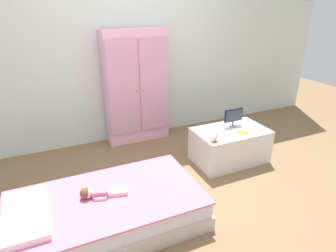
{
  "coord_description": "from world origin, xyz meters",
  "views": [
    {
      "loc": [
        -1.07,
        -2.13,
        1.79
      ],
      "look_at": [
        0.07,
        0.4,
        0.59
      ],
      "focal_mm": 30.94,
      "sensor_mm": 36.0,
      "label": 1
    }
  ],
  "objects_px": {
    "doll": "(95,193)",
    "wardrobe": "(136,87)",
    "rocking_horse_toy": "(215,138)",
    "bed": "(107,211)",
    "tv_stand": "(230,145)",
    "book_yellow": "(242,132)",
    "tv_monitor": "(233,116)"
  },
  "relations": [
    {
      "from": "doll",
      "to": "rocking_horse_toy",
      "type": "relative_size",
      "value": 3.73
    },
    {
      "from": "bed",
      "to": "tv_stand",
      "type": "distance_m",
      "value": 1.68
    },
    {
      "from": "rocking_horse_toy",
      "to": "bed",
      "type": "bearing_deg",
      "value": -166.39
    },
    {
      "from": "tv_stand",
      "to": "book_yellow",
      "type": "xyz_separation_m",
      "value": [
        0.06,
        -0.12,
        0.21
      ]
    },
    {
      "from": "wardrobe",
      "to": "bed",
      "type": "bearing_deg",
      "value": -117.75
    },
    {
      "from": "doll",
      "to": "rocking_horse_toy",
      "type": "height_order",
      "value": "rocking_horse_toy"
    },
    {
      "from": "doll",
      "to": "tv_monitor",
      "type": "xyz_separation_m",
      "value": [
        1.77,
        0.54,
        0.2
      ]
    },
    {
      "from": "bed",
      "to": "doll",
      "type": "xyz_separation_m",
      "value": [
        -0.08,
        0.04,
        0.18
      ]
    },
    {
      "from": "wardrobe",
      "to": "tv_monitor",
      "type": "height_order",
      "value": "wardrobe"
    },
    {
      "from": "doll",
      "to": "wardrobe",
      "type": "xyz_separation_m",
      "value": [
        0.88,
        1.48,
        0.42
      ]
    },
    {
      "from": "tv_stand",
      "to": "tv_monitor",
      "type": "distance_m",
      "value": 0.35
    },
    {
      "from": "bed",
      "to": "wardrobe",
      "type": "bearing_deg",
      "value": 62.25
    },
    {
      "from": "bed",
      "to": "wardrobe",
      "type": "distance_m",
      "value": 1.82
    },
    {
      "from": "tv_stand",
      "to": "tv_monitor",
      "type": "xyz_separation_m",
      "value": [
        0.09,
        0.09,
        0.33
      ]
    },
    {
      "from": "doll",
      "to": "tv_stand",
      "type": "relative_size",
      "value": 0.46
    },
    {
      "from": "tv_monitor",
      "to": "bed",
      "type": "bearing_deg",
      "value": -160.88
    },
    {
      "from": "rocking_horse_toy",
      "to": "wardrobe",
      "type": "bearing_deg",
      "value": 110.55
    },
    {
      "from": "bed",
      "to": "tv_stand",
      "type": "height_order",
      "value": "tv_stand"
    },
    {
      "from": "wardrobe",
      "to": "rocking_horse_toy",
      "type": "height_order",
      "value": "wardrobe"
    },
    {
      "from": "bed",
      "to": "tv_monitor",
      "type": "relative_size",
      "value": 6.64
    },
    {
      "from": "rocking_horse_toy",
      "to": "book_yellow",
      "type": "xyz_separation_m",
      "value": [
        0.41,
        0.07,
        -0.04
      ]
    },
    {
      "from": "tv_stand",
      "to": "book_yellow",
      "type": "distance_m",
      "value": 0.25
    },
    {
      "from": "tv_monitor",
      "to": "doll",
      "type": "bearing_deg",
      "value": -162.91
    },
    {
      "from": "book_yellow",
      "to": "wardrobe",
      "type": "bearing_deg",
      "value": 127.13
    },
    {
      "from": "doll",
      "to": "wardrobe",
      "type": "relative_size",
      "value": 0.26
    },
    {
      "from": "doll",
      "to": "book_yellow",
      "type": "height_order",
      "value": "book_yellow"
    },
    {
      "from": "bed",
      "to": "wardrobe",
      "type": "xyz_separation_m",
      "value": [
        0.8,
        1.52,
        0.6
      ]
    },
    {
      "from": "doll",
      "to": "rocking_horse_toy",
      "type": "xyz_separation_m",
      "value": [
        1.34,
        0.26,
        0.13
      ]
    },
    {
      "from": "doll",
      "to": "tv_stand",
      "type": "xyz_separation_m",
      "value": [
        1.68,
        0.45,
        -0.12
      ]
    },
    {
      "from": "bed",
      "to": "tv_monitor",
      "type": "height_order",
      "value": "tv_monitor"
    },
    {
      "from": "wardrobe",
      "to": "tv_stand",
      "type": "bearing_deg",
      "value": -51.97
    },
    {
      "from": "tv_stand",
      "to": "doll",
      "type": "bearing_deg",
      "value": -164.91
    }
  ]
}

